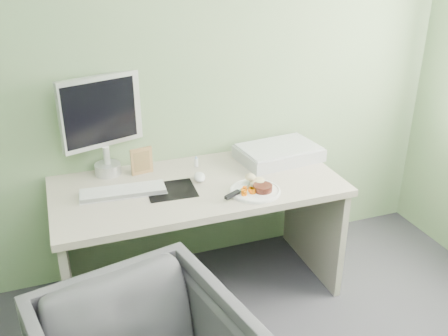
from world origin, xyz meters
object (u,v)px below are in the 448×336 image
object	(u,v)px
plate	(255,191)
scanner	(279,153)
monitor	(102,120)
desk	(198,212)

from	to	relation	value
plate	scanner	distance (m)	0.48
plate	monitor	world-z (taller)	monitor
desk	plate	distance (m)	0.38
desk	monitor	bearing A→B (deg)	145.09
desk	monitor	distance (m)	0.75
scanner	monitor	bearing A→B (deg)	164.93
plate	monitor	distance (m)	0.94
plate	monitor	bearing A→B (deg)	143.63
plate	monitor	xyz separation A→B (m)	(-0.71, 0.52, 0.32)
desk	monitor	xyz separation A→B (m)	(-0.45, 0.32, 0.51)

